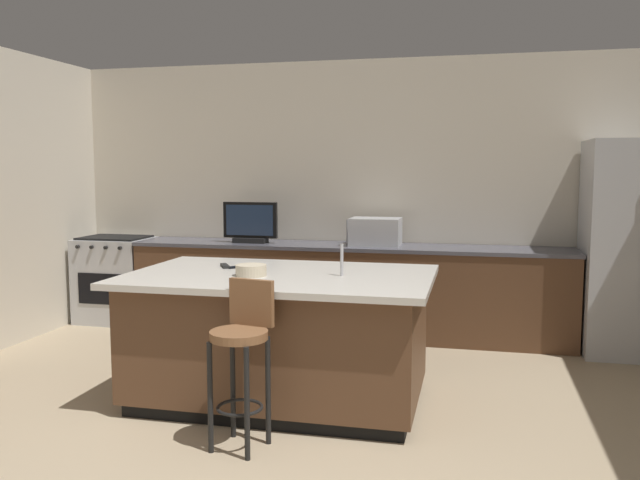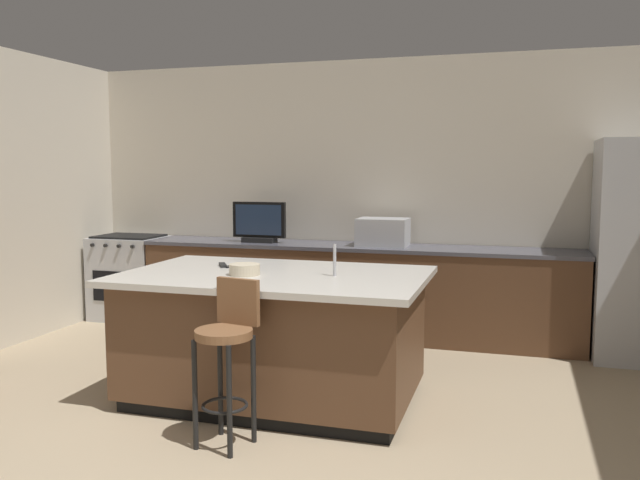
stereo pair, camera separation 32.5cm
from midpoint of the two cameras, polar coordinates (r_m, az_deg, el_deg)
The scene contains 13 objects.
wall_back at distance 6.72m, azimuth 2.49°, elevation 3.87°, with size 6.63×0.12×2.73m, color beige.
counter_back at distance 6.47m, azimuth 0.91°, elevation -4.36°, with size 4.31×0.62×0.90m.
kitchen_island at distance 4.68m, azimuth -5.47°, elevation -8.33°, with size 2.11×1.35×0.91m.
refrigerator at distance 6.31m, azimuth 24.84°, elevation -0.66°, with size 0.94×0.79×1.89m.
range_oven at distance 7.43m, azimuth -18.57°, elevation -3.26°, with size 0.73×0.63×0.92m.
microwave at distance 6.34m, azimuth 3.40°, elevation 0.72°, with size 0.48×0.36×0.27m, color #B7BABF.
tv_monitor at distance 6.62m, azimuth -7.50°, elevation 1.39°, with size 0.56×0.16×0.41m.
sink_faucet_back at distance 6.49m, azimuth 0.99°, elevation 0.74°, with size 0.02×0.02×0.24m, color #B2B2B7.
sink_faucet_island at distance 4.45m, azimuth -0.17°, elevation -1.75°, with size 0.02×0.02×0.22m, color #B2B2B7.
bar_stool_center at distance 3.92m, azimuth -9.21°, elevation -9.33°, with size 0.34×0.36×0.99m.
fruit_bowl at distance 4.51m, azimuth -8.09°, elevation -2.63°, with size 0.21×0.21×0.08m, color beige.
cell_phone at distance 4.90m, azimuth -9.25°, elevation -2.35°, with size 0.07×0.15×0.01m, color black.
tv_remote at distance 4.93m, azimuth -10.16°, elevation -2.24°, with size 0.04×0.17×0.02m, color black.
Camera 1 is at (1.10, -2.64, 1.64)m, focal length 36.70 mm.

